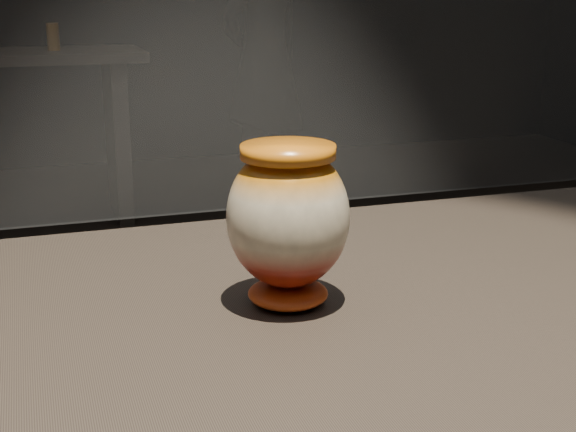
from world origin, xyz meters
TOP-DOWN VIEW (x-y plane):
  - main_vase at (0.16, 0.06)m, footprint 0.16×0.16m
  - back_vase_right at (0.07, 3.64)m, footprint 0.06×0.06m
  - visitor at (1.20, 3.66)m, footprint 0.72×0.64m

SIDE VIEW (x-z plane):
  - visitor at x=1.20m, z-range 0.00..1.64m
  - back_vase_right at x=0.07m, z-range 0.90..1.04m
  - main_vase at x=0.16m, z-range 0.91..1.08m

